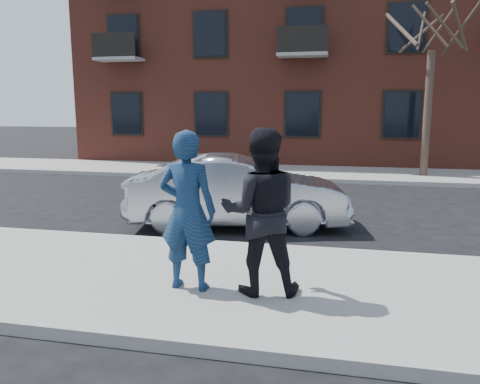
% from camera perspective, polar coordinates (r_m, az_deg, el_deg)
% --- Properties ---
extents(ground, '(100.00, 100.00, 0.00)m').
position_cam_1_polar(ground, '(6.80, -2.92, -11.01)').
color(ground, black).
rests_on(ground, ground).
extents(near_sidewalk, '(50.00, 3.50, 0.15)m').
position_cam_1_polar(near_sidewalk, '(6.54, -3.51, -11.17)').
color(near_sidewalk, gray).
rests_on(near_sidewalk, ground).
extents(near_curb, '(50.00, 0.10, 0.15)m').
position_cam_1_polar(near_curb, '(8.20, -0.09, -6.69)').
color(near_curb, '#999691').
rests_on(near_curb, ground).
extents(far_sidewalk, '(50.00, 3.50, 0.15)m').
position_cam_1_polar(far_sidewalk, '(17.60, 6.66, 2.36)').
color(far_sidewalk, gray).
rests_on(far_sidewalk, ground).
extents(far_curb, '(50.00, 0.10, 0.15)m').
position_cam_1_polar(far_curb, '(15.83, 6.02, 1.50)').
color(far_curb, '#999691').
rests_on(far_curb, ground).
extents(apartment_building, '(24.30, 10.30, 12.30)m').
position_cam_1_polar(apartment_building, '(24.39, 13.57, 18.66)').
color(apartment_building, brown).
rests_on(apartment_building, ground).
extents(street_tree, '(3.60, 3.60, 6.80)m').
position_cam_1_polar(street_tree, '(17.61, 22.62, 19.49)').
color(street_tree, '#362820').
rests_on(street_tree, far_sidewalk).
extents(silver_sedan, '(4.73, 2.40, 1.49)m').
position_cam_1_polar(silver_sedan, '(9.69, -0.24, 0.01)').
color(silver_sedan, '#999BA3').
rests_on(silver_sedan, ground).
extents(man_hoodie, '(0.77, 0.55, 2.05)m').
position_cam_1_polar(man_hoodie, '(5.96, -6.41, -2.29)').
color(man_hoodie, navy).
rests_on(man_hoodie, near_sidewalk).
extents(man_peacoat, '(1.15, 0.98, 2.08)m').
position_cam_1_polar(man_peacoat, '(5.80, 2.54, -2.44)').
color(man_peacoat, black).
rests_on(man_peacoat, near_sidewalk).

